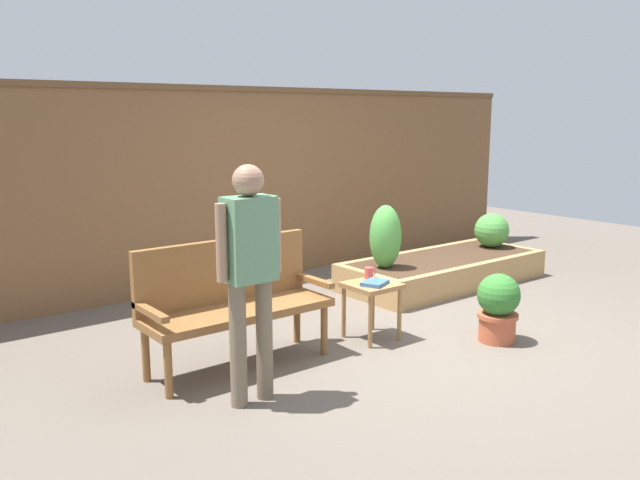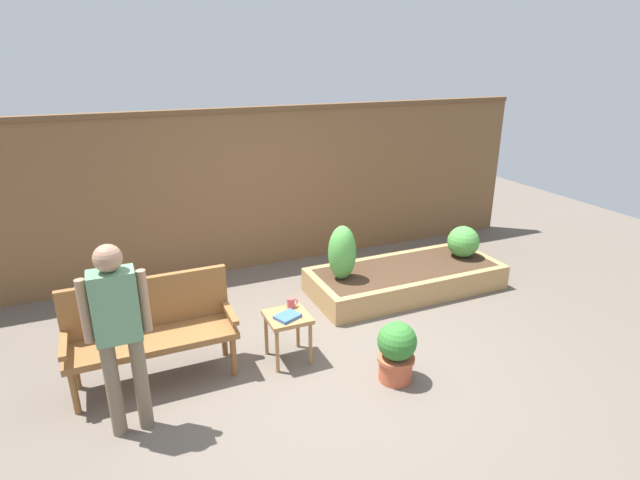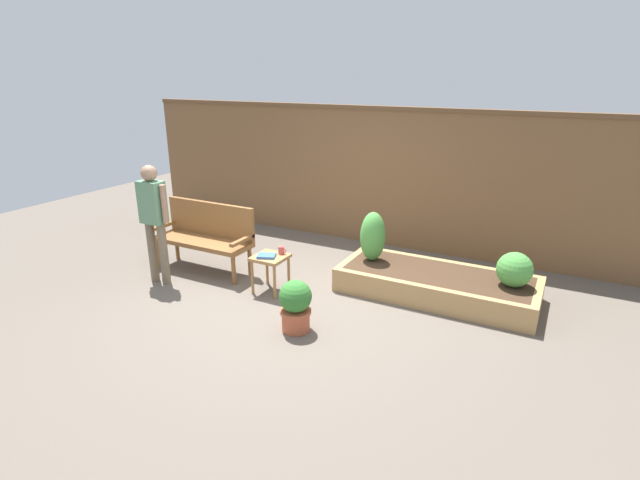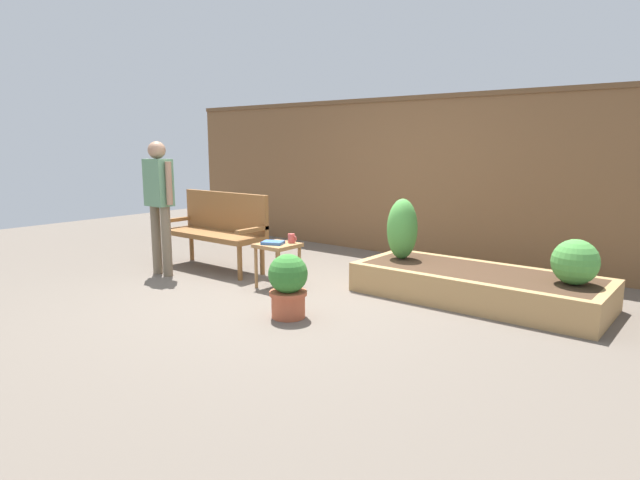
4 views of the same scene
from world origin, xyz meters
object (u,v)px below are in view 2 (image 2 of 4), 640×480
at_px(potted_boxwood, 397,350).
at_px(shrub_near_bench, 342,253).
at_px(shrub_far_corner, 463,242).
at_px(person_by_bench, 118,325).
at_px(side_table, 288,323).
at_px(cup_on_table, 291,303).
at_px(garden_bench, 150,323).
at_px(book_on_table, 288,316).

distance_m(potted_boxwood, shrub_near_bench, 1.64).
height_order(shrub_far_corner, person_by_bench, person_by_bench).
relative_size(side_table, cup_on_table, 4.28).
bearing_deg(side_table, cup_on_table, 56.05).
bearing_deg(shrub_far_corner, cup_on_table, -164.04).
xyz_separation_m(garden_bench, book_on_table, (1.19, -0.28, -0.05)).
bearing_deg(garden_bench, shrub_near_bench, 16.66).
height_order(book_on_table, shrub_far_corner, shrub_far_corner).
bearing_deg(garden_bench, potted_boxwood, -25.06).
relative_size(cup_on_table, potted_boxwood, 0.20).
bearing_deg(book_on_table, person_by_bench, 172.24).
height_order(garden_bench, shrub_near_bench, shrub_near_bench).
relative_size(side_table, book_on_table, 2.20).
bearing_deg(cup_on_table, garden_bench, 175.58).
height_order(cup_on_table, book_on_table, cup_on_table).
height_order(cup_on_table, potted_boxwood, cup_on_table).
bearing_deg(side_table, shrub_far_corner, 17.94).
height_order(cup_on_table, person_by_bench, person_by_bench).
xyz_separation_m(cup_on_table, potted_boxwood, (0.69, -0.83, -0.22)).
xyz_separation_m(garden_bench, person_by_bench, (-0.25, -0.66, 0.39)).
relative_size(garden_bench, cup_on_table, 12.84).
height_order(cup_on_table, shrub_near_bench, shrub_near_bench).
distance_m(cup_on_table, book_on_table, 0.21).
distance_m(side_table, cup_on_table, 0.20).
bearing_deg(cup_on_table, potted_boxwood, -50.18).
height_order(side_table, potted_boxwood, potted_boxwood).
distance_m(garden_bench, shrub_near_bench, 2.31).
xyz_separation_m(potted_boxwood, shrub_near_bench, (0.23, 1.59, 0.32)).
bearing_deg(shrub_near_bench, potted_boxwood, -98.14).
height_order(garden_bench, book_on_table, garden_bench).
bearing_deg(potted_boxwood, shrub_near_bench, 81.86).
bearing_deg(person_by_bench, garden_bench, 69.21).
bearing_deg(shrub_near_bench, person_by_bench, -151.70).
bearing_deg(book_on_table, garden_bench, 144.04).
distance_m(side_table, shrub_near_bench, 1.36).
relative_size(side_table, potted_boxwood, 0.84).
distance_m(book_on_table, potted_boxwood, 1.04).
xyz_separation_m(garden_bench, potted_boxwood, (1.98, -0.93, -0.24)).
height_order(book_on_table, shrub_near_bench, shrub_near_bench).
distance_m(book_on_table, person_by_bench, 1.55).
relative_size(cup_on_table, person_by_bench, 0.07).
bearing_deg(book_on_table, shrub_near_bench, 20.13).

